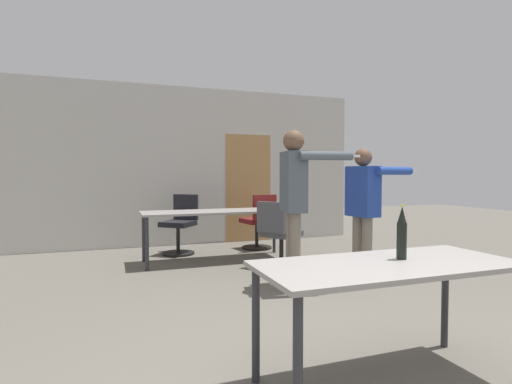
{
  "coord_description": "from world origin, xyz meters",
  "views": [
    {
      "loc": [
        -1.37,
        -1.5,
        1.27
      ],
      "look_at": [
        0.02,
        2.36,
        1.1
      ],
      "focal_mm": 28.0,
      "sensor_mm": 36.0,
      "label": 1
    }
  ],
  "objects_px": {
    "office_chair_near_pushed": "(180,226)",
    "office_chair_mid_tucked": "(259,223)",
    "office_chair_far_right": "(278,236)",
    "person_right_polo": "(364,201)",
    "beer_bottle": "(402,234)",
    "person_far_watching": "(295,192)"
  },
  "relations": [
    {
      "from": "person_right_polo",
      "to": "office_chair_mid_tucked",
      "type": "relative_size",
      "value": 1.69
    },
    {
      "from": "person_far_watching",
      "to": "beer_bottle",
      "type": "height_order",
      "value": "person_far_watching"
    },
    {
      "from": "office_chair_near_pushed",
      "to": "office_chair_mid_tucked",
      "type": "xyz_separation_m",
      "value": [
        1.33,
        -0.09,
        -0.01
      ]
    },
    {
      "from": "person_far_watching",
      "to": "office_chair_far_right",
      "type": "height_order",
      "value": "person_far_watching"
    },
    {
      "from": "person_far_watching",
      "to": "beer_bottle",
      "type": "relative_size",
      "value": 5.21
    },
    {
      "from": "person_right_polo",
      "to": "office_chair_near_pushed",
      "type": "xyz_separation_m",
      "value": [
        -1.83,
        2.39,
        -0.51
      ]
    },
    {
      "from": "office_chair_near_pushed",
      "to": "beer_bottle",
      "type": "relative_size",
      "value": 2.8
    },
    {
      "from": "person_far_watching",
      "to": "beer_bottle",
      "type": "bearing_deg",
      "value": 2.52
    },
    {
      "from": "person_far_watching",
      "to": "office_chair_mid_tucked",
      "type": "height_order",
      "value": "person_far_watching"
    },
    {
      "from": "person_right_polo",
      "to": "office_chair_far_right",
      "type": "relative_size",
      "value": 1.75
    },
    {
      "from": "office_chair_far_right",
      "to": "person_right_polo",
      "type": "bearing_deg",
      "value": 1.01
    },
    {
      "from": "office_chair_near_pushed",
      "to": "office_chair_far_right",
      "type": "bearing_deg",
      "value": 167.9
    },
    {
      "from": "person_right_polo",
      "to": "office_chair_mid_tucked",
      "type": "distance_m",
      "value": 2.41
    },
    {
      "from": "person_far_watching",
      "to": "office_chair_mid_tucked",
      "type": "bearing_deg",
      "value": 178.25
    },
    {
      "from": "office_chair_far_right",
      "to": "office_chair_mid_tucked",
      "type": "bearing_deg",
      "value": 137.69
    },
    {
      "from": "person_right_polo",
      "to": "office_chair_far_right",
      "type": "bearing_deg",
      "value": -153.14
    },
    {
      "from": "person_far_watching",
      "to": "beer_bottle",
      "type": "distance_m",
      "value": 2.06
    },
    {
      "from": "office_chair_mid_tucked",
      "to": "office_chair_far_right",
      "type": "bearing_deg",
      "value": -109.49
    },
    {
      "from": "person_right_polo",
      "to": "beer_bottle",
      "type": "relative_size",
      "value": 4.68
    },
    {
      "from": "person_right_polo",
      "to": "beer_bottle",
      "type": "height_order",
      "value": "person_right_polo"
    },
    {
      "from": "person_far_watching",
      "to": "office_chair_near_pushed",
      "type": "distance_m",
      "value": 2.66
    },
    {
      "from": "office_chair_near_pushed",
      "to": "beer_bottle",
      "type": "distance_m",
      "value": 4.53
    }
  ]
}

